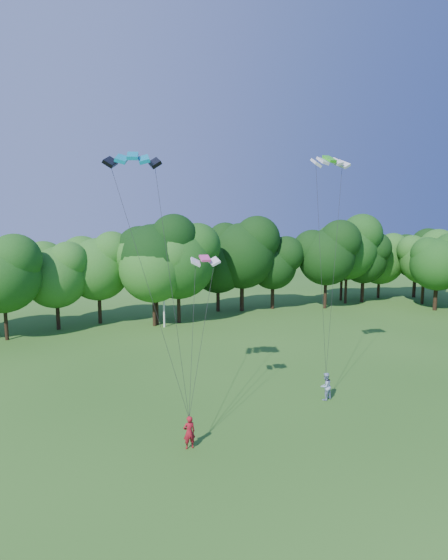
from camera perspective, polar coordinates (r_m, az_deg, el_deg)
name	(u,v)px	position (r m, az deg, el deg)	size (l,w,h in m)	color
ground	(312,496)	(22.38, 11.37, -25.93)	(160.00, 160.00, 0.00)	#275717
utility_pole	(164,289)	(50.52, -7.89, -1.17)	(1.66, 0.70, 8.74)	silver
kite_flyer_left	(189,432)	(25.21, -4.57, -19.21)	(0.67, 0.44, 1.85)	maroon
kite_flyer_right	(326,386)	(31.84, 13.13, -13.37)	(0.93, 0.73, 1.92)	#96ACD1
kite_teal	(133,156)	(26.13, -11.85, 15.58)	(3.35, 2.22, 0.65)	#0588A8
kite_green	(329,159)	(32.91, 13.61, 15.11)	(2.80, 1.51, 0.64)	green
kite_pink	(205,258)	(26.27, -2.52, 2.85)	(1.85, 1.14, 0.37)	#E03E92
tree_back_center	(155,254)	(51.40, -9.01, 3.37)	(9.26, 9.26, 13.46)	black
tree_back_east	(343,250)	(68.87, 15.23, 3.77)	(8.52, 8.52, 12.40)	#392517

